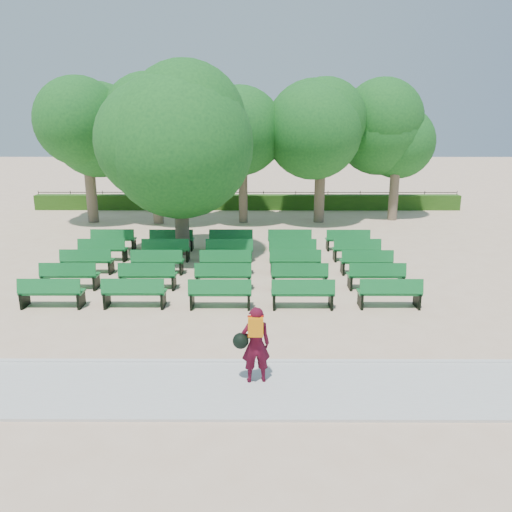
% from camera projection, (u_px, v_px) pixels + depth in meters
% --- Properties ---
extents(ground, '(120.00, 120.00, 0.00)m').
position_uv_depth(ground, '(239.00, 279.00, 17.27)').
color(ground, '#D7B18F').
extents(paving, '(30.00, 2.20, 0.06)m').
position_uv_depth(paving, '(226.00, 389.00, 10.12)').
color(paving, beige).
rests_on(paving, ground).
extents(curb, '(30.00, 0.12, 0.10)m').
position_uv_depth(curb, '(229.00, 362.00, 11.22)').
color(curb, silver).
rests_on(curb, ground).
extents(hedge, '(26.00, 0.70, 0.90)m').
position_uv_depth(hedge, '(247.00, 202.00, 30.66)').
color(hedge, '#265014').
rests_on(hedge, ground).
extents(fence, '(26.00, 0.10, 1.02)m').
position_uv_depth(fence, '(247.00, 208.00, 31.16)').
color(fence, black).
rests_on(fence, ground).
extents(tree_line, '(21.80, 6.80, 7.04)m').
position_uv_depth(tree_line, '(246.00, 222.00, 26.92)').
color(tree_line, '#185D1D').
rests_on(tree_line, ground).
extents(bench_array, '(1.83, 0.58, 1.15)m').
position_uv_depth(bench_array, '(226.00, 271.00, 17.89)').
color(bench_array, '#136C2D').
rests_on(bench_array, ground).
extents(tree_among, '(5.31, 5.31, 7.19)m').
position_uv_depth(tree_among, '(178.00, 135.00, 19.31)').
color(tree_among, brown).
rests_on(tree_among, ground).
extents(person, '(0.79, 0.50, 1.64)m').
position_uv_depth(person, '(254.00, 344.00, 10.17)').
color(person, '#45091A').
rests_on(person, ground).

